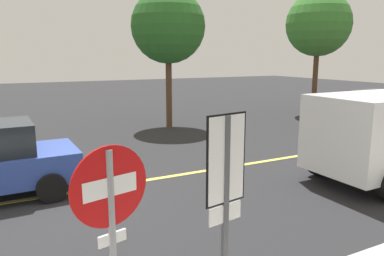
% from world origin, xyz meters
% --- Properties ---
extents(ground_plane, '(80.00, 80.00, 0.00)m').
position_xyz_m(ground_plane, '(0.00, 0.00, 0.00)').
color(ground_plane, '#262628').
extents(lane_marking_centre, '(28.00, 0.16, 0.01)m').
position_xyz_m(lane_marking_centre, '(3.00, 0.00, 0.01)').
color(lane_marking_centre, '#E0D14C').
extents(stop_sign, '(0.74, 0.20, 2.34)m').
position_xyz_m(stop_sign, '(0.41, -5.35, 1.60)').
color(stop_sign, gray).
rests_on(stop_sign, ground_plane).
extents(speed_limit_sign, '(0.53, 0.11, 2.52)m').
position_xyz_m(speed_limit_sign, '(1.68, -5.27, 1.76)').
color(speed_limit_sign, '#4C4C51').
rests_on(speed_limit_sign, ground_plane).
extents(car_red_mid_road, '(4.28, 2.36, 1.67)m').
position_xyz_m(car_red_mid_road, '(13.75, 1.87, 0.83)').
color(car_red_mid_road, red).
rests_on(car_red_mid_road, ground_plane).
extents(tree_left_verge, '(3.16, 3.16, 5.95)m').
position_xyz_m(tree_left_verge, '(6.11, 6.35, 4.35)').
color(tree_left_verge, '#513823').
rests_on(tree_left_verge, ground_plane).
extents(tree_centre_verge, '(3.37, 3.37, 6.47)m').
position_xyz_m(tree_centre_verge, '(14.61, 6.18, 4.77)').
color(tree_centre_verge, '#513823').
rests_on(tree_centre_verge, ground_plane).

